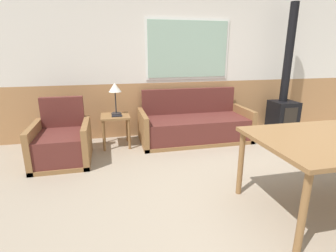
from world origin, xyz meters
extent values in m
plane|color=gray|center=(0.00, 0.00, 0.00)|extent=(16.00, 16.00, 0.00)
cube|color=#AD7A4C|center=(0.00, 2.63, 0.49)|extent=(7.20, 0.06, 0.98)
cube|color=silver|center=(0.00, 2.63, 1.84)|extent=(7.20, 0.06, 1.72)
cube|color=white|center=(-0.29, 2.59, 1.57)|extent=(1.56, 0.01, 1.06)
cube|color=#99BCA8|center=(-0.29, 2.58, 1.57)|extent=(1.48, 0.02, 0.98)
cube|color=olive|center=(-0.29, 2.09, 0.03)|extent=(1.91, 0.84, 0.06)
cube|color=#5B2823|center=(-0.29, 2.07, 0.24)|extent=(1.75, 0.76, 0.36)
cube|color=#5B2823|center=(-0.29, 2.46, 0.65)|extent=(1.75, 0.10, 0.46)
cube|color=olive|center=(-1.21, 2.09, 0.28)|extent=(0.08, 0.84, 0.56)
cube|color=olive|center=(0.62, 2.09, 0.28)|extent=(0.08, 0.84, 0.56)
cube|color=olive|center=(-2.44, 1.64, 0.03)|extent=(0.78, 0.85, 0.06)
cube|color=#5B2823|center=(-2.44, 1.62, 0.24)|extent=(0.62, 0.77, 0.37)
cube|color=#5B2823|center=(-2.44, 2.02, 0.66)|extent=(0.62, 0.10, 0.46)
cube|color=olive|center=(-2.79, 1.64, 0.28)|extent=(0.08, 0.85, 0.57)
cube|color=olive|center=(-2.09, 1.64, 0.28)|extent=(0.08, 0.85, 0.57)
cube|color=olive|center=(-1.66, 2.14, 0.52)|extent=(0.46, 0.46, 0.03)
cylinder|color=olive|center=(-1.86, 1.94, 0.25)|extent=(0.04, 0.04, 0.50)
cylinder|color=olive|center=(-1.46, 1.94, 0.25)|extent=(0.04, 0.04, 0.50)
cylinder|color=olive|center=(-1.86, 2.34, 0.25)|extent=(0.04, 0.04, 0.50)
cylinder|color=olive|center=(-1.46, 2.34, 0.25)|extent=(0.04, 0.04, 0.50)
cylinder|color=#262628|center=(-1.64, 2.22, 0.54)|extent=(0.17, 0.17, 0.02)
cylinder|color=#262628|center=(-1.64, 2.22, 0.73)|extent=(0.02, 0.02, 0.35)
cone|color=silver|center=(-1.64, 2.22, 0.98)|extent=(0.21, 0.21, 0.15)
cube|color=black|center=(-1.63, 2.06, 0.54)|extent=(0.17, 0.10, 0.02)
cylinder|color=olive|center=(-0.38, -0.69, 0.37)|extent=(0.06, 0.06, 0.74)
cylinder|color=olive|center=(-0.38, 0.28, 0.37)|extent=(0.06, 0.06, 0.74)
cylinder|color=black|center=(1.35, 2.00, 0.05)|extent=(0.04, 0.04, 0.10)
cylinder|color=black|center=(1.71, 2.00, 0.05)|extent=(0.04, 0.04, 0.10)
cylinder|color=black|center=(1.35, 2.35, 0.05)|extent=(0.04, 0.04, 0.10)
cylinder|color=black|center=(1.71, 2.35, 0.05)|extent=(0.04, 0.04, 0.10)
cube|color=black|center=(1.53, 2.18, 0.36)|extent=(0.45, 0.45, 0.51)
cube|color=black|center=(1.53, 1.95, 0.36)|extent=(0.27, 0.01, 0.36)
cylinder|color=black|center=(1.53, 2.22, 1.49)|extent=(0.15, 0.15, 1.76)
camera|label=1|loc=(-1.76, -2.12, 1.58)|focal=28.00mm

